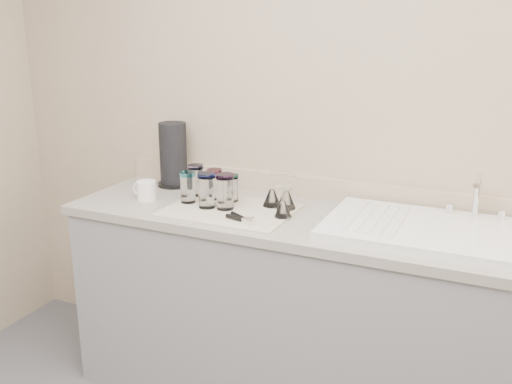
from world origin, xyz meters
The scene contains 16 objects.
room_envelope centered at (0.00, 0.00, 1.56)m, with size 3.54×3.50×2.52m.
counter_unit centered at (0.00, 1.20, 0.45)m, with size 2.06×0.62×0.90m.
sink_unit centered at (0.55, 1.20, 0.92)m, with size 0.82×0.50×0.22m.
dish_towel centered at (-0.30, 1.15, 0.90)m, with size 0.55×0.42×0.01m, color beige.
tumbler_teal centered at (-0.54, 1.28, 0.98)m, with size 0.07×0.07×0.15m.
tumbler_cyan centered at (-0.44, 1.26, 0.98)m, with size 0.07×0.07×0.14m.
tumbler_purple centered at (-0.35, 1.25, 0.97)m, with size 0.06×0.06×0.12m.
tumbler_magenta centered at (-0.52, 1.16, 0.98)m, with size 0.07×0.07×0.14m.
tumbler_blue centered at (-0.40, 1.13, 0.99)m, with size 0.08×0.08×0.16m.
tumbler_lavender centered at (-0.32, 1.14, 0.99)m, with size 0.08×0.08×0.16m.
goblet_back_left centered at (-0.15, 1.27, 0.96)m, with size 0.08×0.08×0.15m.
goblet_back_right centered at (-0.08, 1.26, 0.96)m, with size 0.09×0.09×0.16m.
goblet_front_right centered at (-0.05, 1.15, 0.95)m, with size 0.07×0.07×0.13m.
can_opener centered at (-0.19, 1.03, 0.92)m, with size 0.15×0.10×0.02m.
white_mug centered at (-0.73, 1.13, 0.95)m, with size 0.13×0.10×0.09m.
paper_towel_roll centered at (-0.75, 1.40, 1.06)m, with size 0.17×0.17×0.32m.
Camera 1 is at (0.79, -0.97, 1.69)m, focal length 40.00 mm.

